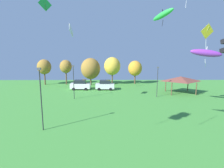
% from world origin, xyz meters
% --- Properties ---
extents(kite_flying_1, '(0.60, 2.15, 2.11)m').
position_xyz_m(kite_flying_1, '(-7.47, 31.13, 11.73)').
color(kite_flying_1, white).
extents(kite_flying_2, '(4.98, 1.32, 3.10)m').
position_xyz_m(kite_flying_2, '(13.03, 30.67, 8.37)').
color(kite_flying_2, purple).
extents(kite_flying_5, '(2.36, 3.00, 2.10)m').
position_xyz_m(kite_flying_5, '(4.84, 26.02, 12.91)').
color(kite_flying_5, green).
extents(kite_flying_7, '(2.84, 0.85, 5.84)m').
position_xyz_m(kite_flying_7, '(16.97, 38.24, 12.38)').
color(kite_flying_7, yellow).
extents(kite_flying_8, '(1.77, 1.84, 2.50)m').
position_xyz_m(kite_flying_8, '(-12.83, 35.82, 16.75)').
color(kite_flying_8, green).
extents(parked_car_leftmost, '(4.66, 2.21, 2.35)m').
position_xyz_m(parked_car_leftmost, '(-8.61, 44.07, 1.16)').
color(parked_car_leftmost, silver).
rests_on(parked_car_leftmost, ground).
extents(parked_car_second_from_left, '(4.36, 2.05, 2.33)m').
position_xyz_m(parked_car_second_from_left, '(-2.84, 43.82, 1.15)').
color(parked_car_second_from_left, silver).
rests_on(parked_car_second_from_left, ground).
extents(park_pavilion, '(6.45, 5.07, 3.60)m').
position_xyz_m(park_pavilion, '(13.31, 40.25, 3.08)').
color(park_pavilion, brown).
rests_on(park_pavilion, ground).
extents(light_post_0, '(0.36, 0.20, 6.24)m').
position_xyz_m(light_post_0, '(-8.32, 35.56, 3.52)').
color(light_post_0, '#2D2D33').
rests_on(light_post_0, ground).
extents(light_post_1, '(0.36, 0.20, 5.86)m').
position_xyz_m(light_post_1, '(7.47, 36.88, 3.33)').
color(light_post_1, '#2D2D33').
rests_on(light_post_1, ground).
extents(light_post_2, '(0.36, 0.20, 6.81)m').
position_xyz_m(light_post_2, '(-8.87, 21.83, 3.81)').
color(light_post_2, '#2D2D33').
rests_on(light_post_2, ground).
extents(treeline_tree_0, '(3.67, 3.67, 6.91)m').
position_xyz_m(treeline_tree_0, '(-19.47, 51.09, 4.86)').
color(treeline_tree_0, brown).
rests_on(treeline_tree_0, ground).
extents(treeline_tree_1, '(3.24, 3.24, 6.73)m').
position_xyz_m(treeline_tree_1, '(-13.76, 51.53, 4.90)').
color(treeline_tree_1, brown).
rests_on(treeline_tree_1, ground).
extents(treeline_tree_2, '(5.12, 5.12, 7.26)m').
position_xyz_m(treeline_tree_2, '(-6.89, 50.54, 4.44)').
color(treeline_tree_2, brown).
rests_on(treeline_tree_2, ground).
extents(treeline_tree_3, '(4.42, 4.42, 7.47)m').
position_xyz_m(treeline_tree_3, '(-1.10, 51.36, 5.03)').
color(treeline_tree_3, brown).
rests_on(treeline_tree_3, ground).
extents(treeline_tree_4, '(3.82, 3.82, 6.49)m').
position_xyz_m(treeline_tree_4, '(5.25, 52.18, 4.37)').
color(treeline_tree_4, brown).
rests_on(treeline_tree_4, ground).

